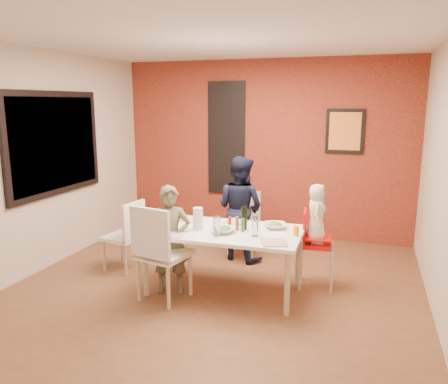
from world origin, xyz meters
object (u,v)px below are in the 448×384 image
(toddler, at_px, (316,214))
(paper_towel_roll, at_px, (198,219))
(chair_near, at_px, (158,249))
(wine_bottle, at_px, (244,218))
(chair_left, at_px, (128,232))
(child_far, at_px, (240,208))
(high_chair, at_px, (313,241))
(child_near, at_px, (170,240))
(dining_table, at_px, (224,235))
(chair_far, at_px, (245,219))

(toddler, bearing_deg, paper_towel_roll, 104.88)
(chair_near, bearing_deg, toddler, -136.97)
(toddler, bearing_deg, wine_bottle, 107.16)
(wine_bottle, bearing_deg, chair_left, 176.70)
(toddler, relative_size, wine_bottle, 2.60)
(child_far, distance_m, paper_towel_roll, 1.11)
(high_chair, relative_size, child_near, 0.74)
(dining_table, xyz_separation_m, child_far, (-0.12, 1.03, 0.06))
(child_far, bearing_deg, child_near, 89.70)
(child_far, distance_m, toddler, 1.22)
(chair_left, bearing_deg, chair_near, 56.97)
(child_far, distance_m, wine_bottle, 1.00)
(high_chair, bearing_deg, chair_far, 45.40)
(child_far, bearing_deg, chair_left, 53.38)
(high_chair, height_order, child_near, child_near)
(chair_left, bearing_deg, child_far, 133.47)
(child_near, distance_m, paper_towel_roll, 0.38)
(toddler, relative_size, paper_towel_roll, 2.75)
(dining_table, height_order, paper_towel_roll, paper_towel_roll)
(chair_left, bearing_deg, paper_towel_roll, 84.53)
(dining_table, height_order, chair_near, chair_near)
(chair_near, bearing_deg, child_far, -94.43)
(dining_table, relative_size, paper_towel_roll, 7.01)
(chair_far, xyz_separation_m, high_chair, (1.04, -0.84, 0.05))
(chair_left, distance_m, high_chair, 2.24)
(chair_far, distance_m, toddler, 1.40)
(chair_near, height_order, toddler, toddler)
(chair_near, distance_m, paper_towel_roll, 0.55)
(chair_left, distance_m, wine_bottle, 1.55)
(chair_far, bearing_deg, chair_left, -139.77)
(chair_far, distance_m, paper_towel_roll, 1.38)
(paper_towel_roll, bearing_deg, child_near, -148.34)
(child_near, bearing_deg, toddler, 5.47)
(chair_far, xyz_separation_m, toddler, (1.06, -0.83, 0.37))
(child_far, bearing_deg, chair_near, 91.92)
(chair_far, distance_m, child_near, 1.55)
(chair_near, height_order, wine_bottle, chair_near)
(dining_table, relative_size, child_far, 1.23)
(dining_table, relative_size, wine_bottle, 6.64)
(chair_far, bearing_deg, child_far, -91.48)
(high_chair, distance_m, child_near, 1.59)
(child_near, relative_size, toddler, 1.80)
(chair_near, distance_m, wine_bottle, 0.98)
(dining_table, bearing_deg, high_chair, 25.01)
(chair_near, relative_size, chair_far, 1.21)
(high_chair, bearing_deg, wine_bottle, 109.26)
(chair_near, xyz_separation_m, toddler, (1.49, 0.91, 0.27))
(high_chair, xyz_separation_m, toddler, (0.02, 0.00, 0.32))
(dining_table, distance_m, chair_far, 1.28)
(chair_left, distance_m, paper_towel_roll, 1.11)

